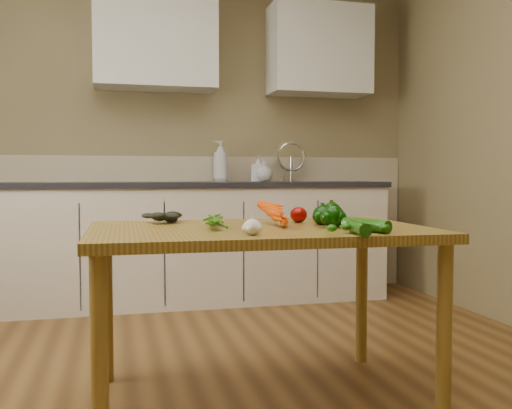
{
  "coord_description": "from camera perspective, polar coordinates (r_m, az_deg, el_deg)",
  "views": [
    {
      "loc": [
        -0.41,
        -2.05,
        0.95
      ],
      "look_at": [
        0.22,
        0.48,
        0.82
      ],
      "focal_mm": 40.0,
      "sensor_mm": 36.0,
      "label": 1
    }
  ],
  "objects": [
    {
      "name": "soap_bottle_b",
      "position": [
        4.56,
        0.28,
        3.62
      ],
      "size": [
        0.13,
        0.13,
        0.21
      ],
      "primitive_type": "imported",
      "rotation": [
        0.0,
        0.0,
        5.7
      ],
      "color": "silver",
      "rests_on": "counter_run"
    },
    {
      "name": "zucchini_b",
      "position": [
        2.1,
        10.2,
        -2.31
      ],
      "size": [
        0.08,
        0.2,
        0.05
      ],
      "primitive_type": "cylinder",
      "rotation": [
        1.57,
        0.0,
        -0.16
      ],
      "color": "#124807",
      "rests_on": "table"
    },
    {
      "name": "soap_bottle_c",
      "position": [
        4.52,
        0.83,
        3.37
      ],
      "size": [
        0.17,
        0.17,
        0.17
      ],
      "primitive_type": "imported",
      "rotation": [
        0.0,
        0.0,
        5.16
      ],
      "color": "silver",
      "rests_on": "counter_run"
    },
    {
      "name": "pepper_c",
      "position": [
        2.36,
        7.73,
        -1.19
      ],
      "size": [
        0.09,
        0.09,
        0.09
      ],
      "primitive_type": "sphere",
      "color": "black",
      "rests_on": "table"
    },
    {
      "name": "table",
      "position": [
        2.37,
        0.29,
        -4.23
      ],
      "size": [
        1.39,
        0.91,
        0.74
      ],
      "rotation": [
        0.0,
        0.0,
        -0.02
      ],
      "color": "olive",
      "rests_on": "ground"
    },
    {
      "name": "pepper_b",
      "position": [
        2.5,
        7.55,
        -0.92
      ],
      "size": [
        0.09,
        0.09,
        0.09
      ],
      "primitive_type": "sphere",
      "color": "black",
      "rests_on": "table"
    },
    {
      "name": "counter_run",
      "position": [
        4.32,
        -5.6,
        -3.62
      ],
      "size": [
        2.84,
        0.64,
        1.14
      ],
      "color": "beige",
      "rests_on": "ground"
    },
    {
      "name": "room",
      "position": [
        2.29,
        -3.55,
        10.35
      ],
      "size": [
        4.04,
        5.04,
        2.64
      ],
      "color": "brown",
      "rests_on": "ground"
    },
    {
      "name": "carrot_bunch",
      "position": [
        2.4,
        0.0,
        -1.36
      ],
      "size": [
        0.26,
        0.2,
        0.07
      ],
      "primitive_type": null,
      "rotation": [
        0.0,
        0.0,
        -0.02
      ],
      "color": "#EB4A05",
      "rests_on": "table"
    },
    {
      "name": "upper_cabinets",
      "position": [
        4.58,
        -2.09,
        15.55
      ],
      "size": [
        2.15,
        0.35,
        0.7
      ],
      "color": "silver",
      "rests_on": "room"
    },
    {
      "name": "soap_bottle_a",
      "position": [
        4.47,
        -3.56,
        4.35
      ],
      "size": [
        0.16,
        0.16,
        0.32
      ],
      "primitive_type": "imported",
      "rotation": [
        0.0,
        0.0,
        4.38
      ],
      "color": "silver",
      "rests_on": "counter_run"
    },
    {
      "name": "leafy_greens",
      "position": [
        2.59,
        -9.24,
        -0.75
      ],
      "size": [
        0.2,
        0.18,
        0.1
      ],
      "primitive_type": null,
      "color": "black",
      "rests_on": "table"
    },
    {
      "name": "tomato_b",
      "position": [
        2.64,
        6.38,
        -1.1
      ],
      "size": [
        0.06,
        0.06,
        0.06
      ],
      "primitive_type": "ellipsoid",
      "color": "#B83404",
      "rests_on": "table"
    },
    {
      "name": "tomato_a",
      "position": [
        2.58,
        4.28,
        -1.04
      ],
      "size": [
        0.08,
        0.08,
        0.07
      ],
      "primitive_type": "ellipsoid",
      "color": "#920602",
      "rests_on": "table"
    },
    {
      "name": "tomato_c",
      "position": [
        2.65,
        8.06,
        -1.05
      ],
      "size": [
        0.07,
        0.07,
        0.06
      ],
      "primitive_type": "ellipsoid",
      "color": "#B83404",
      "rests_on": "table"
    },
    {
      "name": "garlic_bulb",
      "position": [
        2.04,
        -0.37,
        -2.29
      ],
      "size": [
        0.07,
        0.07,
        0.06
      ],
      "primitive_type": "ellipsoid",
      "color": "white",
      "rests_on": "table"
    },
    {
      "name": "pepper_a",
      "position": [
        2.47,
        6.64,
        -1.1
      ],
      "size": [
        0.08,
        0.08,
        0.08
      ],
      "primitive_type": "sphere",
      "color": "black",
      "rests_on": "table"
    },
    {
      "name": "zucchini_a",
      "position": [
        2.21,
        10.95,
        -2.04
      ],
      "size": [
        0.13,
        0.22,
        0.05
      ],
      "primitive_type": "cylinder",
      "rotation": [
        1.57,
        0.0,
        0.4
      ],
      "color": "#124807",
      "rests_on": "table"
    }
  ]
}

